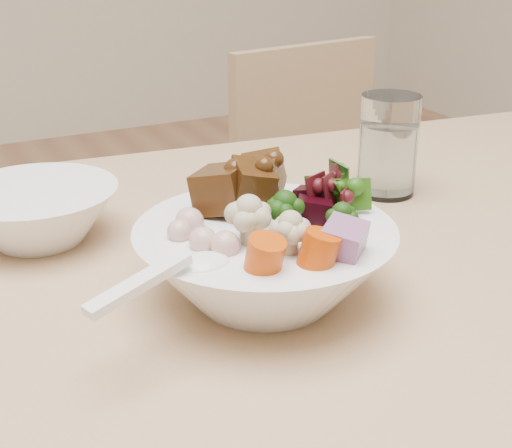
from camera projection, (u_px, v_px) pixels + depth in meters
name	position (u px, v px, depth m)	size (l,w,h in m)	color
dining_table	(429.00, 313.00, 0.74)	(1.58, 1.00, 0.70)	tan
chair_far	(332.00, 218.00, 1.47)	(0.40, 0.40, 0.78)	tan
food_bowl	(266.00, 257.00, 0.61)	(0.22, 0.22, 0.12)	white
soup_spoon	(187.00, 269.00, 0.53)	(0.13, 0.06, 0.02)	white
water_glass	(388.00, 149.00, 0.84)	(0.07, 0.07, 0.12)	silver
side_bowl	(37.00, 214.00, 0.72)	(0.17, 0.17, 0.06)	white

